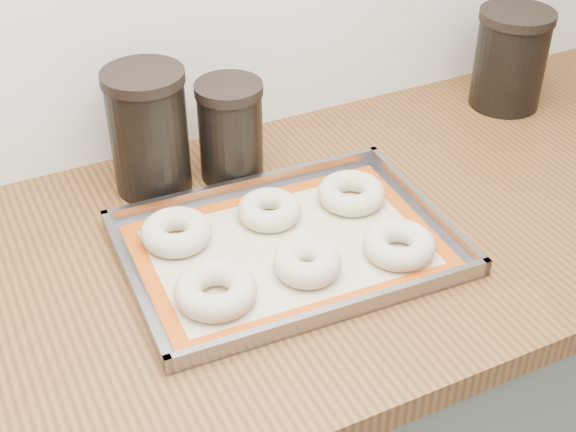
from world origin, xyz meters
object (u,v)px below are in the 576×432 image
canister_left (149,131)px  canister_mid (231,131)px  bagel_back_right (351,193)px  bagel_back_left (176,232)px  bagel_front_mid (307,263)px  baking_tray (288,246)px  bagel_back_mid (269,210)px  bagel_front_left (216,290)px  bagel_front_right (399,245)px  canister_right (510,59)px

canister_left → canister_mid: canister_left is taller
bagel_back_right → canister_mid: 0.21m
bagel_back_left → bagel_back_right: 0.28m
bagel_front_mid → bagel_back_left: bearing=133.2°
bagel_front_mid → canister_mid: 0.29m
baking_tray → bagel_back_mid: bearing=85.8°
bagel_back_left → baking_tray: bearing=-30.7°
bagel_front_left → bagel_back_right: (0.27, 0.12, -0.00)m
bagel_front_left → baking_tray: bearing=24.1°
bagel_front_mid → bagel_front_right: (0.13, -0.02, -0.00)m
bagel_front_left → canister_mid: size_ratio=0.67×
bagel_back_right → bagel_back_left: bearing=175.2°
bagel_front_right → canister_right: canister_right is taller
baking_tray → bagel_front_right: bearing=-32.1°
bagel_back_mid → baking_tray: bearing=-94.2°
baking_tray → canister_mid: 0.23m
bagel_back_right → canister_mid: (-0.13, 0.16, 0.06)m
bagel_front_left → canister_mid: canister_mid is taller
canister_right → canister_left: bearing=178.2°
canister_left → baking_tray: bearing=-64.1°
bagel_back_right → canister_right: (0.42, 0.16, 0.07)m
bagel_front_right → canister_left: size_ratio=0.51×
bagel_back_mid → canister_left: 0.22m
bagel_back_left → canister_left: canister_left is taller
bagel_back_right → bagel_back_mid: bearing=173.2°
bagel_front_right → canister_left: bearing=127.6°
bagel_front_mid → bagel_back_right: size_ratio=0.90×
bagel_front_mid → canister_mid: canister_mid is taller
baking_tray → canister_left: 0.28m
bagel_front_mid → canister_right: canister_right is taller
bagel_front_mid → canister_right: 0.63m
canister_mid → canister_right: (0.55, 0.00, 0.01)m
baking_tray → bagel_front_right: bagel_front_right is taller
bagel_front_right → bagel_back_mid: 0.20m
bagel_front_left → bagel_back_left: (-0.00, 0.14, -0.00)m
bagel_front_left → canister_right: canister_right is taller
bagel_front_mid → canister_left: (-0.12, 0.31, 0.08)m
baking_tray → bagel_front_mid: (-0.00, -0.06, 0.02)m
canister_right → bagel_front_mid: bearing=-153.2°
bagel_back_mid → canister_right: 0.58m
bagel_front_left → canister_left: 0.31m
baking_tray → bagel_back_right: 0.15m
baking_tray → bagel_back_left: (-0.14, 0.08, 0.02)m
baking_tray → bagel_back_right: (0.14, 0.06, 0.01)m
bagel_back_left → bagel_back_right: bearing=-4.8°
bagel_front_right → canister_mid: 0.33m
bagel_front_left → bagel_back_left: same height
canister_right → bagel_back_right: bearing=-159.0°
bagel_front_mid → canister_right: (0.56, 0.28, 0.07)m
bagel_back_mid → canister_right: size_ratio=0.52×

